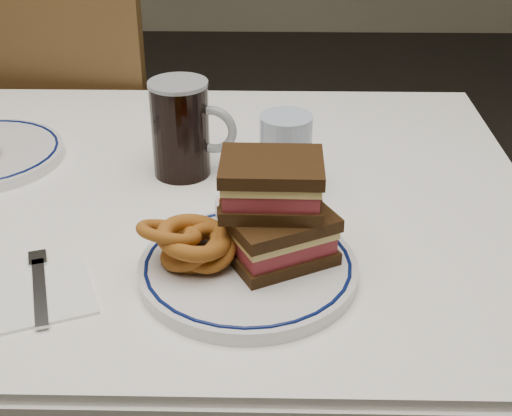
{
  "coord_description": "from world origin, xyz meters",
  "views": [
    {
      "loc": [
        0.23,
        -0.95,
        1.26
      ],
      "look_at": [
        0.22,
        -0.2,
        0.83
      ],
      "focal_mm": 50.0,
      "sensor_mm": 36.0,
      "label": 1
    }
  ],
  "objects_px": {
    "chair_far": "(74,146)",
    "beer_mug": "(182,128)",
    "main_plate": "(248,268)",
    "reuben_sandwich": "(275,210)"
  },
  "relations": [
    {
      "from": "chair_far",
      "to": "beer_mug",
      "type": "relative_size",
      "value": 6.51
    },
    {
      "from": "chair_far",
      "to": "main_plate",
      "type": "height_order",
      "value": "chair_far"
    },
    {
      "from": "main_plate",
      "to": "chair_far",
      "type": "bearing_deg",
      "value": 118.17
    },
    {
      "from": "chair_far",
      "to": "main_plate",
      "type": "xyz_separation_m",
      "value": [
        0.45,
        -0.84,
        0.22
      ]
    },
    {
      "from": "main_plate",
      "to": "reuben_sandwich",
      "type": "bearing_deg",
      "value": 32.97
    },
    {
      "from": "beer_mug",
      "to": "reuben_sandwich",
      "type": "bearing_deg",
      "value": -61.12
    },
    {
      "from": "chair_far",
      "to": "main_plate",
      "type": "bearing_deg",
      "value": -61.83
    },
    {
      "from": "chair_far",
      "to": "reuben_sandwich",
      "type": "xyz_separation_m",
      "value": [
        0.48,
        -0.82,
        0.3
      ]
    },
    {
      "from": "chair_far",
      "to": "reuben_sandwich",
      "type": "relative_size",
      "value": 6.39
    },
    {
      "from": "reuben_sandwich",
      "to": "chair_far",
      "type": "bearing_deg",
      "value": 120.55
    }
  ]
}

